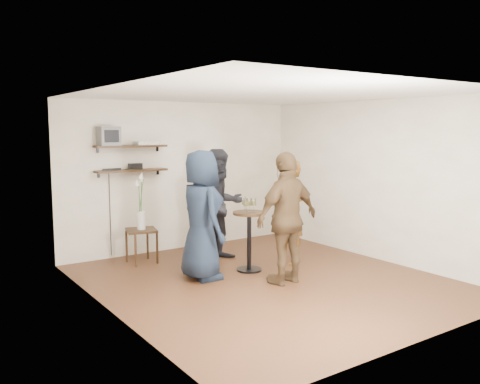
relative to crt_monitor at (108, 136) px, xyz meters
name	(u,v)px	position (x,y,z in m)	size (l,w,h in m)	color
room	(268,190)	(1.38, -2.38, -0.72)	(4.58, 5.08, 2.68)	#432415
shelf_upper	(131,146)	(0.38, 0.00, -0.17)	(1.20, 0.25, 0.04)	black
shelf_lower	(132,171)	(0.38, 0.00, -0.57)	(1.20, 0.25, 0.04)	black
crt_monitor	(108,136)	(0.00, 0.00, 0.00)	(0.32, 0.30, 0.30)	#59595B
dvd_deck	(147,143)	(0.66, 0.00, -0.12)	(0.40, 0.24, 0.06)	silver
radio	(135,166)	(0.45, 0.00, -0.50)	(0.22, 0.10, 0.10)	black
power_strip	(112,169)	(0.06, 0.05, -0.54)	(0.30, 0.05, 0.03)	black
side_table	(142,235)	(0.33, -0.45, -1.56)	(0.56, 0.56, 0.55)	black
vase_lilies	(141,211)	(0.33, -0.45, -1.18)	(0.19, 0.19, 0.93)	silver
drinks_table	(249,233)	(1.48, -1.79, -1.44)	(0.49, 0.49, 0.90)	black
wine_glass_fl	(246,203)	(1.40, -1.81, -0.97)	(0.07, 0.07, 0.22)	silver
wine_glass_fr	(254,202)	(1.53, -1.83, -0.97)	(0.07, 0.07, 0.21)	silver
wine_glass_bl	(244,201)	(1.45, -1.71, -0.97)	(0.07, 0.07, 0.22)	silver
wine_glass_br	(250,203)	(1.51, -1.77, -0.98)	(0.07, 0.07, 0.20)	silver
person_plaid	(290,212)	(2.28, -1.78, -1.19)	(0.60, 0.40, 1.66)	#AF2914
person_dark	(220,205)	(1.48, -0.99, -1.11)	(0.88, 0.69, 1.81)	black
person_navy	(201,215)	(0.69, -1.73, -1.10)	(0.90, 0.59, 1.84)	black
person_brown	(287,218)	(1.56, -2.58, -1.10)	(1.07, 0.45, 1.83)	#4B3520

